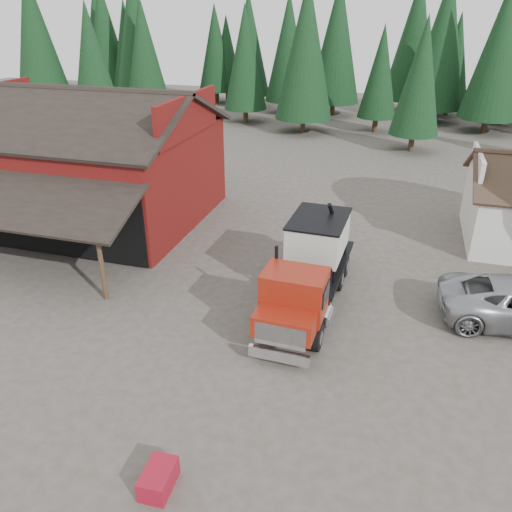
# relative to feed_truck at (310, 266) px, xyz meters

# --- Properties ---
(ground) EXTENTS (120.00, 120.00, 0.00)m
(ground) POSITION_rel_feed_truck_xyz_m (-2.47, -4.03, -1.76)
(ground) COLOR #473F38
(ground) RESTS_ON ground
(red_barn) EXTENTS (12.80, 13.63, 7.18)m
(red_barn) POSITION_rel_feed_truck_xyz_m (-13.47, 5.88, 0.93)
(red_barn) COLOR maroon
(red_barn) RESTS_ON ground
(conifer_backdrop) EXTENTS (76.00, 16.00, 16.00)m
(conifer_backdrop) POSITION_rel_feed_truck_xyz_m (-2.47, 37.97, -1.76)
(conifer_backdrop) COLOR black
(conifer_backdrop) RESTS_ON ground
(near_pine_a) EXTENTS (4.40, 4.40, 11.40)m
(near_pine_a) POSITION_rel_feed_truck_xyz_m (-24.47, 23.97, 4.63)
(near_pine_a) COLOR #382619
(near_pine_a) RESTS_ON ground
(near_pine_b) EXTENTS (3.96, 3.96, 10.40)m
(near_pine_b) POSITION_rel_feed_truck_xyz_m (3.53, 25.97, 4.13)
(near_pine_b) COLOR #382619
(near_pine_b) RESTS_ON ground
(near_pine_d) EXTENTS (5.28, 5.28, 13.40)m
(near_pine_d) POSITION_rel_feed_truck_xyz_m (-6.47, 29.97, 5.63)
(near_pine_d) COLOR #382619
(near_pine_d) RESTS_ON ground
(feed_truck) EXTENTS (2.53, 8.41, 3.76)m
(feed_truck) POSITION_rel_feed_truck_xyz_m (0.00, 0.00, 0.00)
(feed_truck) COLOR black
(feed_truck) RESTS_ON ground
(equip_box) EXTENTS (0.75, 1.13, 0.60)m
(equip_box) POSITION_rel_feed_truck_xyz_m (-1.90, -9.52, -1.46)
(equip_box) COLOR maroon
(equip_box) RESTS_ON ground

